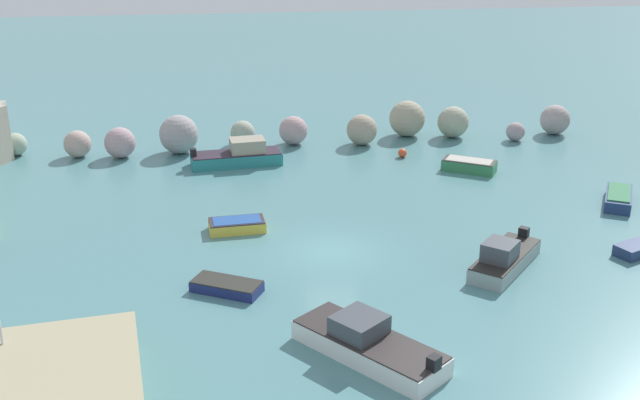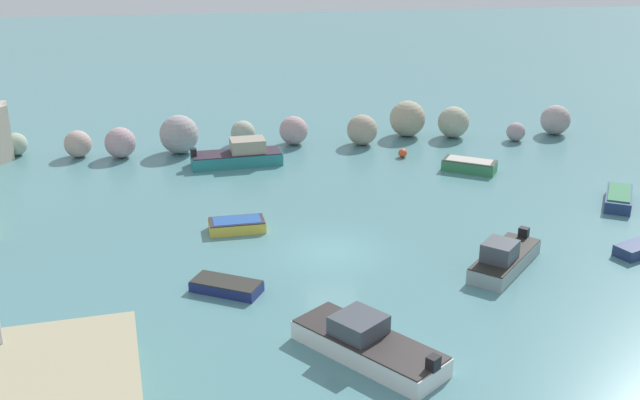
% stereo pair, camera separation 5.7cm
% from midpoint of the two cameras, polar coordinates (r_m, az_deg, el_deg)
% --- Properties ---
extents(cove_water, '(160.00, 160.00, 0.00)m').
position_cam_midpoint_polar(cove_water, '(36.94, 0.87, -3.80)').
color(cove_water, slate).
rests_on(cove_water, ground).
extents(rock_breakwater, '(41.37, 4.59, 2.49)m').
position_cam_midpoint_polar(rock_breakwater, '(52.49, -1.14, 5.10)').
color(rock_breakwater, '#A4A08E').
rests_on(rock_breakwater, ground).
extents(stone_dock, '(9.38, 6.94, 1.43)m').
position_cam_midpoint_polar(stone_dock, '(28.04, -21.87, -12.67)').
color(stone_dock, tan).
rests_on(stone_dock, ground).
extents(channel_buoy, '(0.56, 0.56, 0.56)m').
position_cam_midpoint_polar(channel_buoy, '(50.41, 6.02, 3.39)').
color(channel_buoy, '#E04C28').
rests_on(channel_buoy, cove_water).
extents(moored_boat_0, '(4.35, 4.68, 1.55)m').
position_cam_midpoint_polar(moored_boat_0, '(36.06, 13.19, -4.13)').
color(moored_boat_0, gray).
rests_on(moored_boat_0, cove_water).
extents(moored_boat_1, '(5.21, 1.69, 4.94)m').
position_cam_midpoint_polar(moored_boat_1, '(29.77, -21.63, -11.47)').
color(moored_boat_1, navy).
rests_on(moored_boat_1, cove_water).
extents(moored_boat_2, '(5.69, 2.37, 1.61)m').
position_cam_midpoint_polar(moored_boat_2, '(48.93, -5.83, 3.24)').
color(moored_boat_2, teal).
rests_on(moored_boat_2, cove_water).
extents(moored_boat_3, '(2.86, 1.57, 0.59)m').
position_cam_midpoint_polar(moored_boat_3, '(39.37, -5.98, -1.79)').
color(moored_boat_3, gold).
rests_on(moored_boat_3, cove_water).
extents(moored_boat_4, '(3.39, 2.75, 0.72)m').
position_cam_midpoint_polar(moored_boat_4, '(48.41, 10.77, 2.48)').
color(moored_boat_4, '#327D4C').
rests_on(moored_boat_4, cove_water).
extents(moored_boat_6, '(3.18, 2.48, 0.49)m').
position_cam_midpoint_polar(moored_boat_6, '(33.58, -6.72, -6.21)').
color(moored_boat_6, navy).
rests_on(moored_boat_6, cove_water).
extents(moored_boat_9, '(5.33, 5.85, 1.48)m').
position_cam_midpoint_polar(moored_boat_9, '(28.93, 3.49, -10.31)').
color(moored_boat_9, white).
rests_on(moored_boat_9, cove_water).
extents(moored_boat_10, '(2.81, 3.66, 0.71)m').
position_cam_midpoint_polar(moored_boat_10, '(45.44, 20.80, 0.13)').
color(moored_boat_10, navy).
rests_on(moored_boat_10, cove_water).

